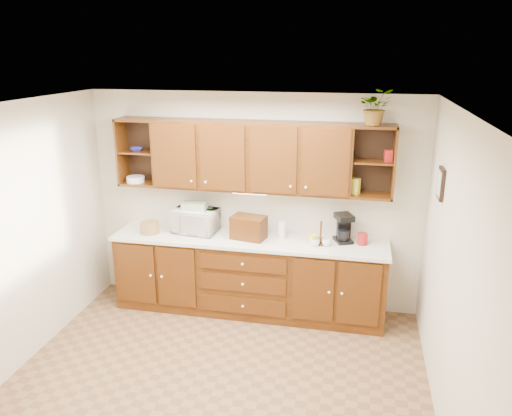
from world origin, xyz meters
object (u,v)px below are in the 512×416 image
at_px(bread_box, 249,227).
at_px(coffee_maker, 344,228).
at_px(microwave, 195,221).
at_px(potted_plant, 376,107).

height_order(bread_box, coffee_maker, coffee_maker).
bearing_deg(microwave, potted_plant, 6.53).
bearing_deg(potted_plant, coffee_maker, 166.59).
xyz_separation_m(coffee_maker, potted_plant, (0.26, -0.06, 1.38)).
xyz_separation_m(microwave, potted_plant, (2.03, -0.00, 1.40)).
relative_size(bread_box, coffee_maker, 1.18).
xyz_separation_m(bread_box, potted_plant, (1.35, 0.08, 1.41)).
distance_m(coffee_maker, potted_plant, 1.41).
height_order(microwave, coffee_maker, coffee_maker).
distance_m(bread_box, potted_plant, 1.95).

